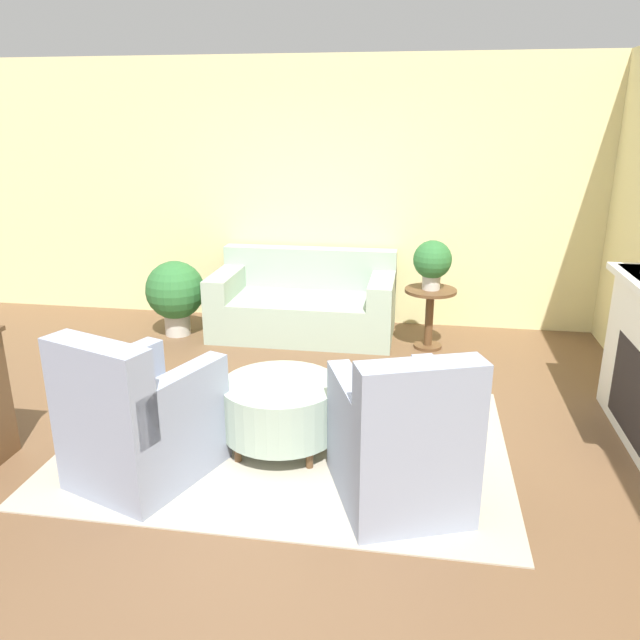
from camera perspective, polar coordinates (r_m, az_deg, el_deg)
ground_plane at (r=4.50m, az=-3.07°, el=-11.20°), size 16.00×16.00×0.00m
wall_back at (r=6.82m, az=1.96°, el=11.42°), size 9.66×0.12×2.80m
rug at (r=4.50m, az=-3.07°, el=-11.15°), size 3.05×2.11×0.01m
couch at (r=6.57m, az=-1.43°, el=1.41°), size 1.87×0.97×0.85m
armchair_left at (r=4.10m, az=-16.25°, el=-9.06°), size 0.94×1.03×0.99m
armchair_right at (r=3.74m, az=7.46°, el=-11.22°), size 0.94×1.03×0.99m
ottoman_table at (r=4.32m, az=-3.62°, el=-7.94°), size 0.81×0.81×0.48m
side_table at (r=6.20m, az=9.99°, el=1.07°), size 0.50×0.50×0.60m
potted_plant_on_side_table at (r=6.08m, az=10.24°, el=5.30°), size 0.37×0.37×0.48m
potted_plant_floor at (r=6.64m, az=-13.09°, el=2.47°), size 0.61×0.61×0.79m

